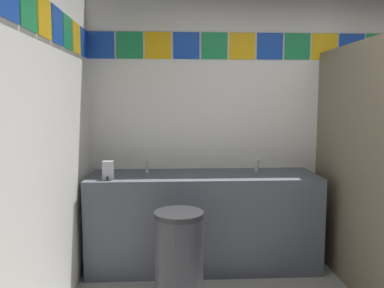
{
  "coord_description": "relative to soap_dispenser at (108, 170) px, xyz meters",
  "views": [
    {
      "loc": [
        -1.23,
        -2.02,
        1.55
      ],
      "look_at": [
        -1.06,
        1.2,
        1.18
      ],
      "focal_mm": 36.34,
      "sensor_mm": 36.0,
      "label": 1
    }
  ],
  "objects": [
    {
      "name": "wall_back",
      "position": [
        1.78,
        0.54,
        0.35
      ],
      "size": [
        4.07,
        0.09,
        2.58
      ],
      "color": "white",
      "rests_on": "ground_plane"
    },
    {
      "name": "wall_side",
      "position": [
        -0.3,
        -1.3,
        0.35
      ],
      "size": [
        0.09,
        3.6,
        2.58
      ],
      "color": "white",
      "rests_on": "ground_plane"
    },
    {
      "name": "vanity_counter",
      "position": [
        0.83,
        0.19,
        -0.51
      ],
      "size": [
        2.08,
        0.62,
        0.87
      ],
      "color": "#4C515B",
      "rests_on": "ground_plane"
    },
    {
      "name": "faucet_left",
      "position": [
        0.31,
        0.28,
        -0.03
      ],
      "size": [
        0.04,
        0.1,
        0.14
      ],
      "color": "silver",
      "rests_on": "vanity_counter"
    },
    {
      "name": "faucet_right",
      "position": [
        1.36,
        0.28,
        -0.03
      ],
      "size": [
        0.04,
        0.1,
        0.14
      ],
      "color": "silver",
      "rests_on": "vanity_counter"
    },
    {
      "name": "soap_dispenser",
      "position": [
        0.0,
        0.0,
        0.0
      ],
      "size": [
        0.09,
        0.09,
        0.16
      ],
      "color": "#B7BABF",
      "rests_on": "vanity_counter"
    },
    {
      "name": "stall_divider",
      "position": [
        2.19,
        -0.43,
        0.05
      ],
      "size": [
        0.92,
        1.35,
        2.01
      ],
      "color": "#726651",
      "rests_on": "ground_plane"
    },
    {
      "name": "toilet",
      "position": [
        2.52,
        0.08,
        -0.64
      ],
      "size": [
        0.39,
        0.49,
        0.74
      ],
      "color": "white",
      "rests_on": "ground_plane"
    },
    {
      "name": "trash_bin",
      "position": [
        0.6,
        -0.49,
        -0.59
      ],
      "size": [
        0.37,
        0.37,
        0.72
      ],
      "color": "#333338",
      "rests_on": "ground_plane"
    }
  ]
}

